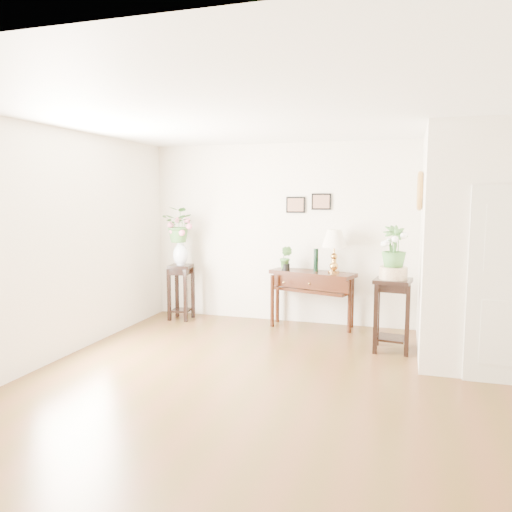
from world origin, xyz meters
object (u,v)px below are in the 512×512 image
at_px(console_table, 312,299).
at_px(table_lamp, 334,249).
at_px(plant_stand_a, 181,292).
at_px(plant_stand_b, 392,315).

relative_size(console_table, table_lamp, 1.99).
relative_size(console_table, plant_stand_a, 1.45).
distance_m(console_table, table_lamp, 0.84).
relative_size(table_lamp, plant_stand_b, 0.69).
distance_m(table_lamp, plant_stand_b, 1.43).
bearing_deg(plant_stand_b, table_lamp, 135.63).
bearing_deg(table_lamp, console_table, 180.00).
bearing_deg(plant_stand_b, console_table, 144.39).
bearing_deg(plant_stand_a, plant_stand_b, -12.30).
bearing_deg(table_lamp, plant_stand_b, -44.37).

